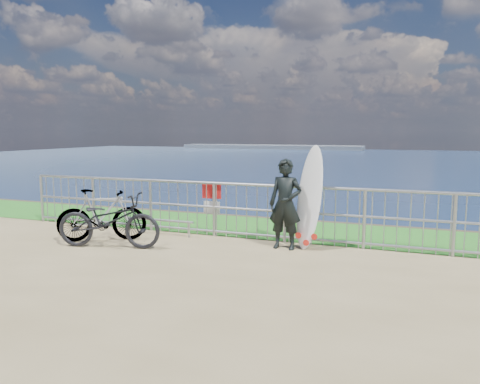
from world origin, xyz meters
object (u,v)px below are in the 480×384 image
at_px(surfer, 285,204).
at_px(bicycle_near, 109,221).
at_px(bicycle_far, 102,215).
at_px(surfboard, 309,201).

relative_size(surfer, bicycle_near, 0.85).
xyz_separation_m(surfer, bicycle_far, (-3.53, -0.69, -0.31)).
distance_m(surfer, surfboard, 0.45).
bearing_deg(surfer, surfboard, 27.30).
distance_m(bicycle_near, bicycle_far, 0.60).
xyz_separation_m(surfer, bicycle_near, (-3.07, -1.08, -0.32)).
bearing_deg(bicycle_far, bicycle_near, -159.88).
bearing_deg(bicycle_near, surfboard, -83.12).
height_order(bicycle_near, bicycle_far, bicycle_far).
distance_m(surfer, bicycle_far, 3.61).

